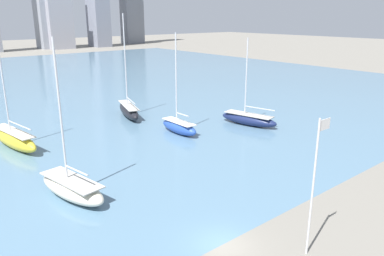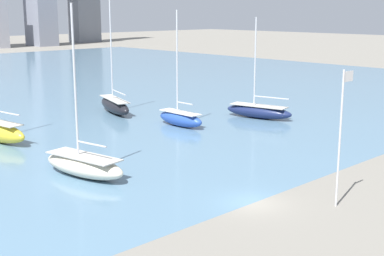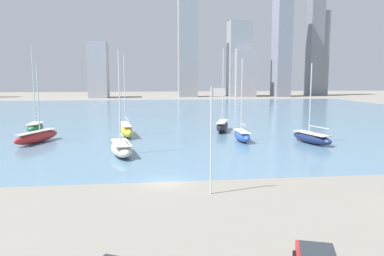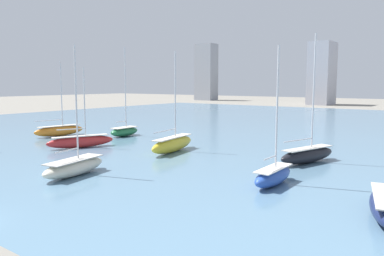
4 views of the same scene
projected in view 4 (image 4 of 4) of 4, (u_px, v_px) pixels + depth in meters
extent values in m
cube|color=slate|center=(306.00, 128.00, 81.97)|extent=(180.00, 140.00, 0.00)
cube|color=#8E939E|center=(206.00, 72.00, 217.78)|extent=(11.37, 8.41, 32.40)
cube|color=#A8A8B2|center=(322.00, 74.00, 171.15)|extent=(9.51, 14.58, 28.37)
ellipsoid|color=#284CA8|center=(273.00, 176.00, 35.76)|extent=(1.96, 6.88, 1.68)
cube|color=silver|center=(273.00, 168.00, 35.66)|extent=(1.61, 5.64, 0.10)
cube|color=#2D2D33|center=(273.00, 181.00, 35.81)|extent=(0.16, 1.24, 0.76)
cylinder|color=silver|center=(277.00, 107.00, 35.39)|extent=(0.18, 0.18, 11.55)
cylinder|color=silver|center=(270.00, 158.00, 34.90)|extent=(0.15, 2.61, 0.14)
ellipsoid|color=yellow|center=(173.00, 144.00, 53.10)|extent=(3.54, 10.66, 2.14)
cube|color=beige|center=(173.00, 137.00, 52.98)|extent=(2.90, 8.74, 0.10)
cube|color=#2D2D33|center=(173.00, 149.00, 53.17)|extent=(0.45, 1.89, 0.96)
cylinder|color=silver|center=(175.00, 94.00, 52.96)|extent=(0.18, 0.18, 11.99)
cylinder|color=silver|center=(165.00, 131.00, 51.07)|extent=(1.00, 5.56, 0.14)
ellipsoid|color=#236B3D|center=(124.00, 132.00, 69.08)|extent=(2.70, 6.43, 1.67)
cube|color=beige|center=(124.00, 127.00, 68.99)|extent=(2.21, 5.27, 0.10)
cube|color=#2D2D33|center=(124.00, 134.00, 69.13)|extent=(0.18, 1.15, 0.75)
cylinder|color=silver|center=(125.00, 88.00, 68.51)|extent=(0.18, 0.18, 14.55)
cylinder|color=silver|center=(121.00, 122.00, 68.21)|extent=(0.19, 2.53, 0.14)
ellipsoid|color=#B72828|center=(81.00, 142.00, 56.68)|extent=(5.39, 9.99, 1.82)
cube|color=#BCB7AD|center=(81.00, 136.00, 56.58)|extent=(4.42, 8.19, 0.10)
cube|color=#2D2D33|center=(81.00, 145.00, 56.74)|extent=(0.83, 1.74, 0.82)
cylinder|color=silver|center=(84.00, 102.00, 56.36)|extent=(0.18, 0.18, 10.25)
cylinder|color=silver|center=(71.00, 129.00, 55.73)|extent=(1.73, 3.97, 0.14)
ellipsoid|color=black|center=(308.00, 155.00, 45.79)|extent=(4.79, 9.84, 1.88)
cube|color=#BCB7AD|center=(308.00, 148.00, 45.68)|extent=(3.93, 8.06, 0.10)
cube|color=#2D2D33|center=(307.00, 159.00, 45.85)|extent=(0.67, 1.71, 0.85)
cylinder|color=silver|center=(314.00, 91.00, 45.29)|extent=(0.18, 0.18, 13.75)
cylinder|color=silver|center=(298.00, 140.00, 44.43)|extent=(1.69, 5.03, 0.14)
ellipsoid|color=beige|center=(74.00, 167.00, 39.52)|extent=(4.05, 8.69, 1.73)
cube|color=#BCB7AD|center=(74.00, 160.00, 39.42)|extent=(3.32, 7.13, 0.10)
cube|color=#2D2D33|center=(74.00, 172.00, 39.57)|extent=(0.43, 1.51, 0.78)
cylinder|color=silver|center=(76.00, 102.00, 39.27)|extent=(0.18, 0.18, 11.99)
cylinder|color=silver|center=(67.00, 151.00, 38.40)|extent=(0.72, 3.20, 0.14)
ellipsoid|color=orange|center=(59.00, 131.00, 69.30)|extent=(3.03, 9.66, 1.92)
cube|color=beige|center=(59.00, 126.00, 69.19)|extent=(2.48, 7.92, 0.10)
cube|color=#2D2D33|center=(59.00, 134.00, 69.36)|extent=(0.39, 1.72, 0.87)
cylinder|color=silver|center=(61.00, 94.00, 69.00)|extent=(0.18, 0.18, 11.76)
cylinder|color=silver|center=(49.00, 120.00, 67.70)|extent=(0.84, 5.18, 0.14)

